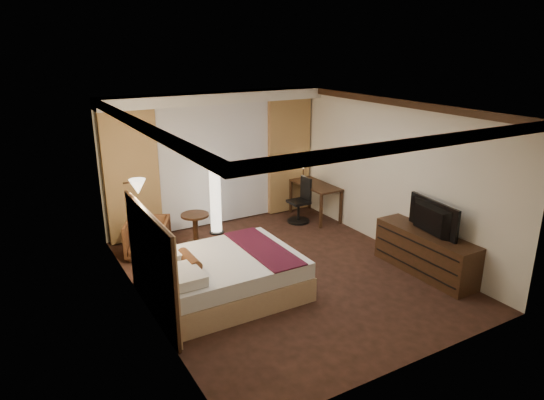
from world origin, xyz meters
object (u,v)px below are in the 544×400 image
bed (225,276)px  dresser (425,252)px  office_chair (299,200)px  television (428,214)px  desk (315,201)px  armchair (148,236)px  side_table (196,229)px  floor_lamp (215,200)px

bed → dresser: size_ratio=1.17×
office_chair → television: television is taller
bed → desk: desk is taller
armchair → side_table: bearing=32.7°
armchair → floor_lamp: bearing=40.7°
side_table → desk: bearing=0.5°
office_chair → desk: bearing=6.3°
desk → office_chair: office_chair is taller
dresser → desk: bearing=90.9°
floor_lamp → television: (2.21, -3.31, 0.34)m
desk → office_chair: 0.47m
side_table → desk: 2.73m
office_chair → side_table: bearing=179.4°
side_table → television: (2.75, -3.02, 0.73)m
floor_lamp → television: floor_lamp is taller
floor_lamp → office_chair: bearing=-10.0°
dresser → television: (-0.03, 0.00, 0.67)m
dresser → television: 0.67m
floor_lamp → desk: (2.19, -0.26, -0.31)m
television → dresser: bearing=-82.4°
bed → floor_lamp: floor_lamp is taller
dresser → office_chair: bearing=99.5°
bed → side_table: 2.10m
armchair → floor_lamp: (1.48, 0.40, 0.31)m
armchair → television: television is taller
floor_lamp → desk: 2.22m
floor_lamp → dresser: size_ratio=0.75×
floor_lamp → television: bearing=-56.3°
armchair → floor_lamp: floor_lamp is taller
floor_lamp → office_chair: size_ratio=1.43×
armchair → television: size_ratio=0.67×
side_table → floor_lamp: bearing=27.5°
television → floor_lamp: bearing=41.3°
television → armchair: bearing=59.3°
bed → office_chair: bearing=38.0°
desk → television: (0.02, -3.05, 0.65)m
desk → office_chair: size_ratio=1.30×
armchair → dresser: bearing=-12.5°
armchair → television: (3.68, -2.91, 0.65)m
office_chair → dresser: office_chair is taller
floor_lamp → office_chair: 1.77m
armchair → dresser: size_ratio=0.41×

